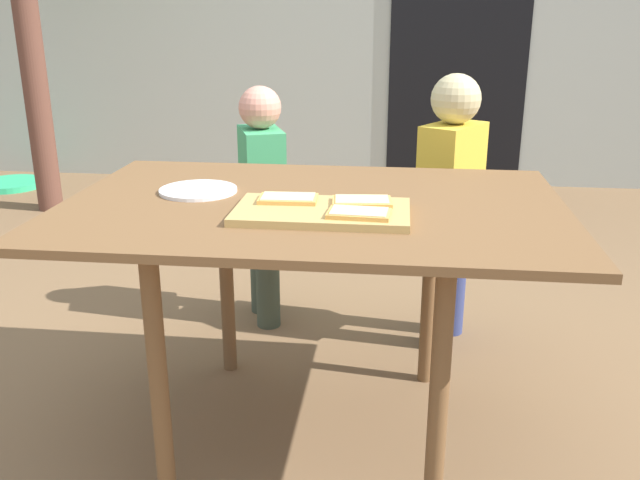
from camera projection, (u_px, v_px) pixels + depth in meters
ground_plane at (314, 430)px, 2.00m from camera, size 16.00×16.00×0.00m
house_door at (460, 34)px, 4.46m from camera, size 0.90×0.02×2.00m
dining_table at (313, 229)px, 1.80m from camera, size 1.29×0.87×0.69m
cutting_board at (322, 212)px, 1.66m from camera, size 0.42×0.24×0.02m
pizza_slice_far_right at (362, 201)px, 1.69m from camera, size 0.15×0.10×0.01m
pizza_slice_far_left at (288, 199)px, 1.71m from camera, size 0.15×0.09×0.01m
pizza_slice_near_right at (359, 213)px, 1.59m from camera, size 0.15×0.10×0.01m
plate_white_left at (198, 190)px, 1.87m from camera, size 0.21×0.21×0.01m
child_left at (262, 194)px, 2.56m from camera, size 0.22×0.27×0.90m
child_right at (450, 195)px, 2.38m from camera, size 0.25×0.28×0.96m
garden_hose_coil at (11, 184)px, 4.70m from camera, size 0.43×0.43×0.04m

